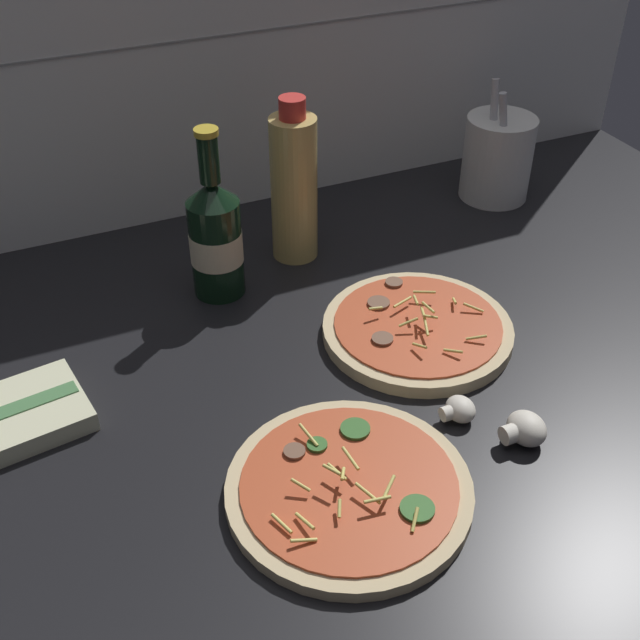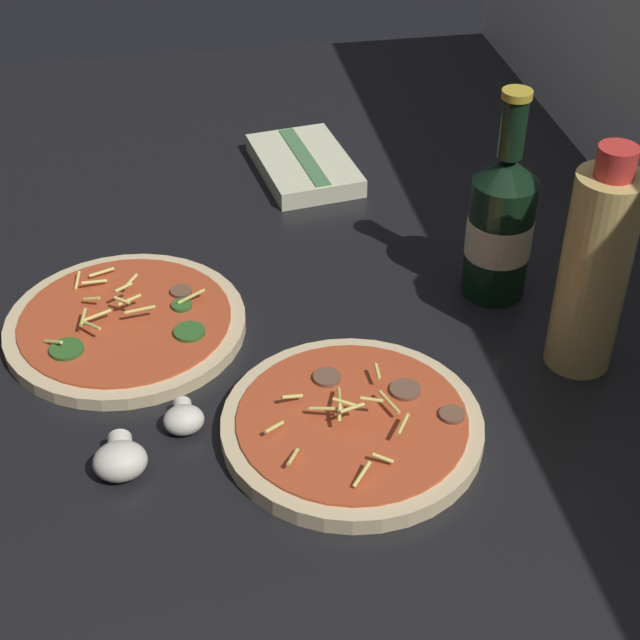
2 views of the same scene
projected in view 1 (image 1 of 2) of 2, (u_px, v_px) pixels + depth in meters
counter_slab at (318, 385)px, 97.66cm from camera, size 160.00×90.00×2.50cm
tile_backsplash at (189, 39)px, 113.74cm from camera, size 160.00×1.13×60.00cm
pizza_near at (349, 489)px, 81.72cm from camera, size 25.37×25.37×4.51cm
pizza_far at (417, 329)px, 102.96cm from camera, size 24.42×24.42×4.63cm
beer_bottle at (215, 236)px, 106.56cm from camera, size 7.15×7.15×23.90cm
oil_bottle at (294, 187)px, 112.87cm from camera, size 6.65×6.65×24.09cm
mushroom_left at (525, 429)px, 87.44cm from camera, size 5.08×4.83×3.38cm
mushroom_right at (459, 410)px, 90.42cm from camera, size 4.03×3.84×2.69cm
utensil_crock at (497, 157)px, 130.00cm from camera, size 11.21×11.21×19.78cm
dish_towel at (5, 421)px, 89.12cm from camera, size 19.07×13.87×2.56cm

